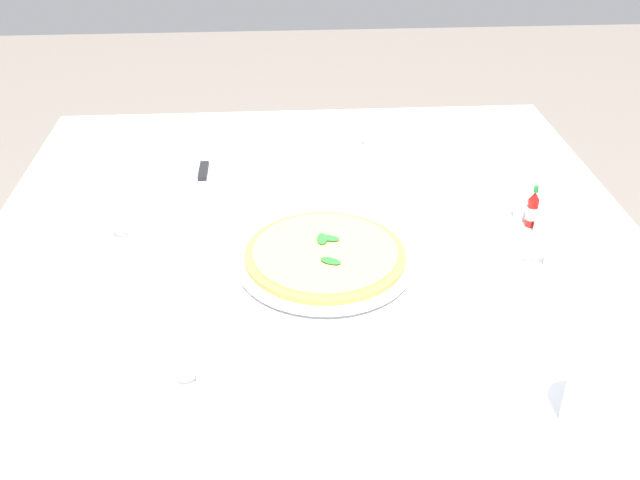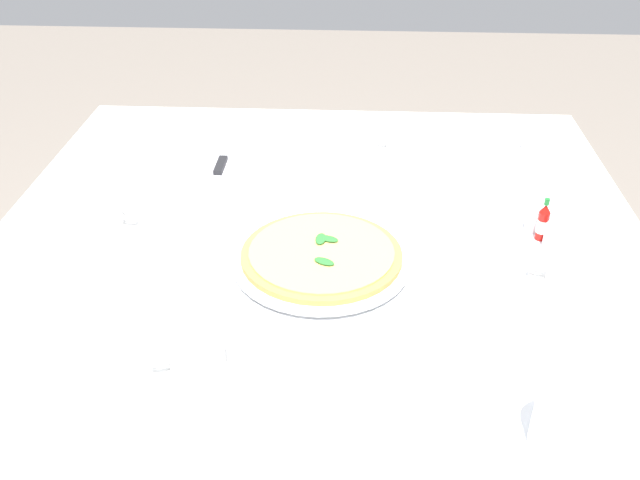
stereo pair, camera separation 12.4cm
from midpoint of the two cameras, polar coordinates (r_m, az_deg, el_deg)
The scene contains 14 objects.
dining_table at distance 1.36m, azimuth 2.50°, elevation -4.06°, with size 1.20×1.20×0.75m.
pizza_plate at distance 1.20m, azimuth 3.08°, elevation -1.77°, with size 0.30×0.30×0.02m.
pizza at distance 1.19m, azimuth 3.10°, elevation -1.22°, with size 0.27×0.27×0.02m.
coffee_cup_right_edge at distance 1.23m, azimuth 22.34°, elevation -2.58°, with size 0.13×0.13×0.06m.
coffee_cup_left_edge at distance 1.34m, azimuth -14.70°, elevation 1.94°, with size 0.13×0.13×0.06m.
coffee_cup_near_right at distance 0.99m, azimuth -6.40°, elevation -9.43°, with size 0.13×0.13×0.06m.
coffee_cup_near_left at distance 1.60m, azimuth 8.96°, elevation 7.75°, with size 0.13×0.13×0.06m.
water_glass_far_left at distance 0.94m, azimuth 22.74°, elevation -13.27°, with size 0.07×0.07×0.11m.
napkin_folded at distance 1.54m, azimuth -5.41°, elevation 6.25°, with size 0.23×0.15×0.02m.
dinner_knife at distance 1.53m, azimuth -5.42°, elevation 6.76°, with size 0.20×0.02×0.01m.
hot_sauce_bottle at distance 1.34m, azimuth 20.11°, elevation 1.25°, with size 0.02×0.02×0.08m.
salt_shaker at distance 1.36m, azimuth 19.36°, elevation 1.54°, with size 0.03×0.03×0.06m.
pepper_shaker at distance 1.32m, azimuth 20.74°, elevation 0.28°, with size 0.03×0.03×0.06m.
menu_card at distance 1.70m, azimuth 19.40°, elevation 7.93°, with size 0.04×0.08×0.06m.
Camera 2 is at (-1.10, -0.06, 1.43)m, focal length 39.65 mm.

